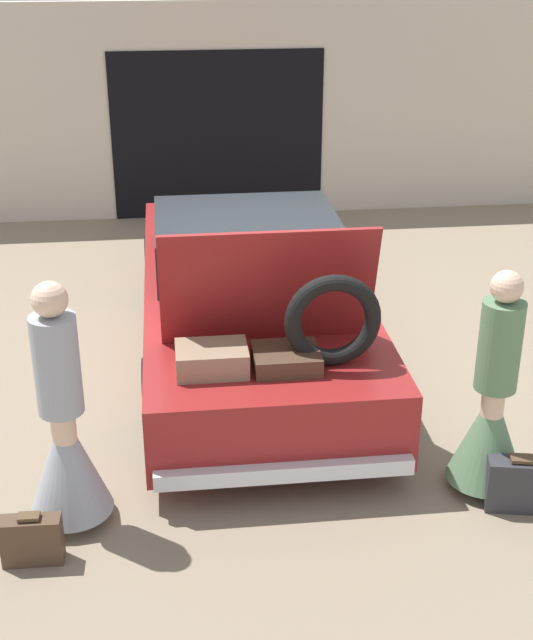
% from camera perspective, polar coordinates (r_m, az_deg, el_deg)
% --- Properties ---
extents(ground_plane, '(40.00, 40.00, 0.00)m').
position_cam_1_polar(ground_plane, '(8.42, -1.02, -2.16)').
color(ground_plane, '#7F705B').
extents(garage_wall_back, '(12.00, 0.14, 2.80)m').
position_cam_1_polar(garage_wall_back, '(12.07, -3.19, 13.12)').
color(garage_wall_back, beige).
rests_on(garage_wall_back, ground_plane).
extents(car, '(1.95, 4.79, 1.75)m').
position_cam_1_polar(car, '(8.18, -1.04, 1.48)').
color(car, maroon).
rests_on(car, ground_plane).
extents(person_left, '(0.57, 0.57, 1.76)m').
position_cam_1_polar(person_left, '(6.07, -12.77, -7.46)').
color(person_left, beige).
rests_on(person_left, ground_plane).
extents(person_right, '(0.56, 0.56, 1.68)m').
position_cam_1_polar(person_right, '(6.45, 14.20, -5.86)').
color(person_right, beige).
rests_on(person_right, ground_plane).
extents(suitcase_beside_left_person, '(0.39, 0.15, 0.36)m').
position_cam_1_polar(suitcase_beside_left_person, '(6.02, -14.78, -13.45)').
color(suitcase_beside_left_person, '#473323').
rests_on(suitcase_beside_left_person, ground_plane).
extents(suitcase_beside_right_person, '(0.47, 0.26, 0.42)m').
position_cam_1_polar(suitcase_beside_right_person, '(6.50, 15.83, -10.08)').
color(suitcase_beside_right_person, '#2D2D33').
rests_on(suitcase_beside_right_person, ground_plane).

